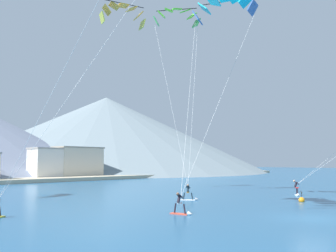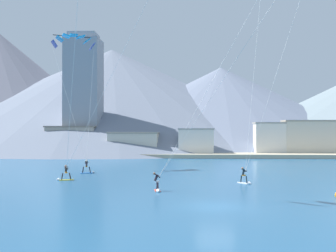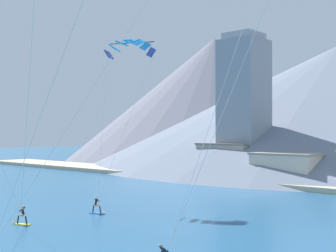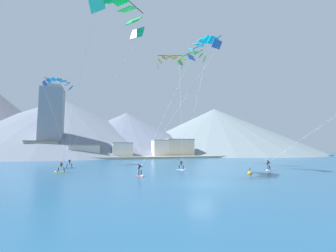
{
  "view_description": "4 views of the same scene",
  "coord_description": "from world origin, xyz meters",
  "px_view_note": "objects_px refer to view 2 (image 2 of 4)",
  "views": [
    {
      "loc": [
        -24.9,
        -10.48,
        3.78
      ],
      "look_at": [
        -0.72,
        12.38,
        6.94
      ],
      "focal_mm": 40.0,
      "sensor_mm": 36.0,
      "label": 1
    },
    {
      "loc": [
        -1.46,
        -31.42,
        5.18
      ],
      "look_at": [
        -3.91,
        13.66,
        5.49
      ],
      "focal_mm": 50.0,
      "sensor_mm": 36.0,
      "label": 2
    },
    {
      "loc": [
        20.68,
        -5.08,
        7.61
      ],
      "look_at": [
        -0.87,
        18.53,
        8.08
      ],
      "focal_mm": 50.0,
      "sensor_mm": 36.0,
      "label": 3
    },
    {
      "loc": [
        -9.97,
        -20.28,
        3.48
      ],
      "look_at": [
        2.22,
        16.91,
        7.34
      ],
      "focal_mm": 24.0,
      "sensor_mm": 36.0,
      "label": 4
    }
  ],
  "objects_px": {
    "parafoil_kite_near_trail": "(73,41)",
    "kitesurfer_near_lead": "(64,176)",
    "kitesurfer_mid_center": "(245,179)",
    "kitesurfer_near_trail": "(88,169)",
    "kitesurfer_far_left": "(157,186)"
  },
  "relations": [
    {
      "from": "parafoil_kite_near_trail",
      "to": "kitesurfer_mid_center",
      "type": "bearing_deg",
      "value": -39.13
    },
    {
      "from": "kitesurfer_near_trail",
      "to": "kitesurfer_mid_center",
      "type": "xyz_separation_m",
      "value": [
        17.28,
        -9.66,
        -0.02
      ]
    },
    {
      "from": "parafoil_kite_near_trail",
      "to": "kitesurfer_near_lead",
      "type": "bearing_deg",
      "value": -78.95
    },
    {
      "from": "kitesurfer_near_lead",
      "to": "kitesurfer_far_left",
      "type": "relative_size",
      "value": 0.98
    },
    {
      "from": "kitesurfer_near_lead",
      "to": "kitesurfer_near_trail",
      "type": "xyz_separation_m",
      "value": [
        0.78,
        7.68,
        0.03
      ]
    },
    {
      "from": "kitesurfer_far_left",
      "to": "parafoil_kite_near_trail",
      "type": "relative_size",
      "value": 0.11
    },
    {
      "from": "kitesurfer_near_trail",
      "to": "parafoil_kite_near_trail",
      "type": "height_order",
      "value": "parafoil_kite_near_trail"
    },
    {
      "from": "kitesurfer_mid_center",
      "to": "kitesurfer_far_left",
      "type": "xyz_separation_m",
      "value": [
        -7.94,
        -5.9,
        0.02
      ]
    },
    {
      "from": "kitesurfer_mid_center",
      "to": "parafoil_kite_near_trail",
      "type": "xyz_separation_m",
      "value": [
        -21.02,
        17.1,
        16.66
      ]
    },
    {
      "from": "kitesurfer_near_lead",
      "to": "parafoil_kite_near_trail",
      "type": "relative_size",
      "value": 0.11
    },
    {
      "from": "kitesurfer_near_lead",
      "to": "kitesurfer_far_left",
      "type": "bearing_deg",
      "value": -37.86
    },
    {
      "from": "kitesurfer_near_lead",
      "to": "kitesurfer_far_left",
      "type": "height_order",
      "value": "kitesurfer_far_left"
    },
    {
      "from": "kitesurfer_near_trail",
      "to": "kitesurfer_mid_center",
      "type": "relative_size",
      "value": 1.07
    },
    {
      "from": "parafoil_kite_near_trail",
      "to": "kitesurfer_near_trail",
      "type": "bearing_deg",
      "value": -63.34
    },
    {
      "from": "kitesurfer_far_left",
      "to": "kitesurfer_near_lead",
      "type": "bearing_deg",
      "value": 142.14
    }
  ]
}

